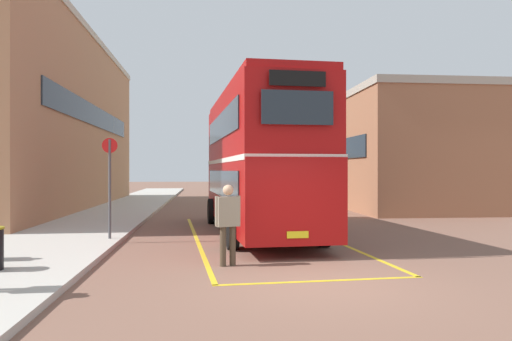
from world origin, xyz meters
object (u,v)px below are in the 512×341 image
object	(u,v)px
double_decker_bus	(258,159)
single_deck_bus	(284,177)
bus_stop_sign	(110,179)
pedestrian_boarding	(228,218)

from	to	relation	value
double_decker_bus	single_deck_bus	bearing A→B (deg)	78.39
single_deck_bus	bus_stop_sign	xyz separation A→B (m)	(-8.71, -22.15, 0.25)
single_deck_bus	pedestrian_boarding	xyz separation A→B (m)	(-5.43, -25.90, -0.57)
double_decker_bus	bus_stop_sign	distance (m)	4.94
double_decker_bus	single_deck_bus	distance (m)	20.75
bus_stop_sign	single_deck_bus	bearing A→B (deg)	68.53
single_deck_bus	pedestrian_boarding	size ratio (longest dim) A/B	5.35
double_decker_bus	pedestrian_boarding	xyz separation A→B (m)	(-1.26, -5.59, -1.45)
pedestrian_boarding	single_deck_bus	bearing A→B (deg)	78.16
double_decker_bus	bus_stop_sign	world-z (taller)	double_decker_bus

